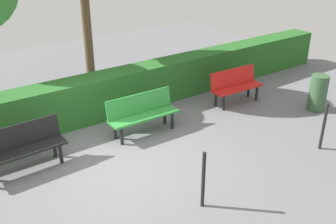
{
  "coord_description": "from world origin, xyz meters",
  "views": [
    {
      "loc": [
        2.91,
        5.73,
        4.08
      ],
      "look_at": [
        -1.44,
        -0.36,
        0.55
      ],
      "focal_mm": 42.01,
      "sensor_mm": 36.0,
      "label": 1
    }
  ],
  "objects": [
    {
      "name": "railing_post_mid",
      "position": [
        -0.5,
        1.9,
        0.5
      ],
      "size": [
        0.06,
        0.06,
        1.0
      ],
      "primitive_type": "cylinder",
      "color": "black",
      "rests_on": "ground_plane"
    },
    {
      "name": "bench_green",
      "position": [
        -1.07,
        -0.8,
        0.48
      ],
      "size": [
        1.57,
        0.49,
        0.86
      ],
      "rotation": [
        0.0,
        0.0,
        -0.03
      ],
      "color": "#2D8C38",
      "rests_on": "ground_plane"
    },
    {
      "name": "ground_plane",
      "position": [
        0.0,
        0.0,
        0.0
      ],
      "size": [
        17.81,
        17.81,
        0.0
      ],
      "primitive_type": "plane",
      "color": "slate"
    },
    {
      "name": "railing_post_near",
      "position": [
        -3.62,
        1.9,
        0.5
      ],
      "size": [
        0.06,
        0.06,
        1.0
      ],
      "primitive_type": "cylinder",
      "color": "black",
      "rests_on": "ground_plane"
    },
    {
      "name": "bench_black",
      "position": [
        1.52,
        -0.85,
        0.48
      ],
      "size": [
        1.63,
        0.5,
        0.86
      ],
      "rotation": [
        0.0,
        0.0,
        0.03
      ],
      "color": "black",
      "rests_on": "ground_plane"
    },
    {
      "name": "hedge_row",
      "position": [
        -1.18,
        -2.06,
        0.51
      ],
      "size": [
        13.81,
        0.67,
        1.02
      ],
      "primitive_type": "cube",
      "color": "#266023",
      "rests_on": "ground_plane"
    },
    {
      "name": "trash_bin",
      "position": [
        -5.17,
        0.68,
        0.44
      ],
      "size": [
        0.42,
        0.42,
        0.89
      ],
      "primitive_type": "cylinder",
      "color": "#385938",
      "rests_on": "ground_plane"
    },
    {
      "name": "bench_red",
      "position": [
        -3.87,
        -0.82,
        0.48
      ],
      "size": [
        1.43,
        0.51,
        0.86
      ],
      "rotation": [
        0.0,
        0.0,
        -0.04
      ],
      "color": "red",
      "rests_on": "ground_plane"
    }
  ]
}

